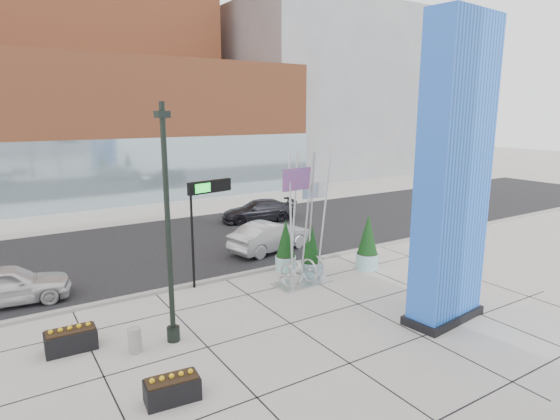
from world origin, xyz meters
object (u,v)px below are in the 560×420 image
blue_pylon (453,180)px  public_art_sculpture (303,250)px  lamp_post (169,249)px  car_silver_mid (271,237)px  concrete_bollard (135,340)px  overhead_street_sign (208,196)px  car_white_west (7,285)px

blue_pylon → public_art_sculpture: (-2.09, 5.36, -3.36)m
lamp_post → car_silver_mid: size_ratio=1.59×
concrete_bollard → overhead_street_sign: 6.60m
lamp_post → car_white_west: lamp_post is taller
public_art_sculpture → lamp_post: bearing=-165.8°
public_art_sculpture → concrete_bollard: bearing=-168.0°
overhead_street_sign → car_white_west: 7.99m
public_art_sculpture → car_silver_mid: size_ratio=1.20×
blue_pylon → car_white_west: bearing=136.5°
lamp_post → car_white_west: (-4.15, 5.93, -2.23)m
concrete_bollard → overhead_street_sign: bearing=43.2°
blue_pylon → overhead_street_sign: blue_pylon is taller
blue_pylon → car_silver_mid: (-0.83, 9.95, -4.04)m
public_art_sculpture → car_silver_mid: (1.26, 4.59, -0.68)m
overhead_street_sign → lamp_post: bearing=-139.3°
lamp_post → car_silver_mid: bearing=41.0°
blue_pylon → car_silver_mid: size_ratio=2.18×
concrete_bollard → lamp_post: bearing=3.4°
overhead_street_sign → car_silver_mid: bearing=19.0°
car_white_west → lamp_post: bearing=-137.4°
car_silver_mid → blue_pylon: bearing=172.7°
public_art_sculpture → overhead_street_sign: bearing=146.4°
concrete_bollard → car_white_west: bearing=116.2°
lamp_post → car_silver_mid: 10.17m
overhead_street_sign → car_silver_mid: (4.51, 2.66, -2.91)m
lamp_post → public_art_sculpture: lamp_post is taller
lamp_post → concrete_bollard: bearing=-176.6°
blue_pylon → car_silver_mid: bearing=88.2°
car_white_west → blue_pylon: bearing=-119.3°
public_art_sculpture → concrete_bollard: (-7.43, -2.00, -1.05)m
blue_pylon → public_art_sculpture: 6.67m
lamp_post → overhead_street_sign: (2.98, 3.85, 0.70)m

